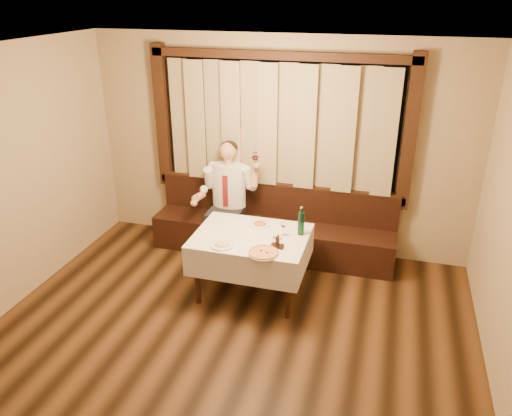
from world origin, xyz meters
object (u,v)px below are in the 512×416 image
(banquette, at_px, (273,231))
(pizza, at_px, (264,253))
(pasta_red, at_px, (260,223))
(dining_table, at_px, (251,243))
(seated_man, at_px, (227,191))
(pasta_cream, at_px, (222,243))
(cruet_caddy, at_px, (277,244))
(green_bottle, at_px, (301,223))

(banquette, bearing_deg, pizza, -80.05)
(pasta_red, bearing_deg, banquette, 92.38)
(dining_table, xyz_separation_m, pizza, (0.25, -0.38, 0.12))
(dining_table, height_order, seated_man, seated_man)
(dining_table, relative_size, pasta_cream, 4.87)
(dining_table, xyz_separation_m, pasta_red, (0.03, 0.27, 0.14))
(cruet_caddy, relative_size, seated_man, 0.09)
(pasta_red, bearing_deg, pasta_cream, -113.64)
(pasta_red, height_order, cruet_caddy, cruet_caddy)
(pizza, xyz_separation_m, cruet_caddy, (0.11, 0.17, 0.03))
(pizza, distance_m, cruet_caddy, 0.20)
(banquette, height_order, cruet_caddy, banquette)
(pasta_cream, bearing_deg, green_bottle, 33.14)
(dining_table, bearing_deg, seated_man, 122.57)
(pasta_red, xyz_separation_m, green_bottle, (0.50, -0.10, 0.11))
(pasta_cream, height_order, cruet_caddy, cruet_caddy)
(banquette, relative_size, green_bottle, 9.60)
(pizza, distance_m, pasta_red, 0.68)
(dining_table, relative_size, pasta_red, 5.39)
(cruet_caddy, bearing_deg, green_bottle, 73.04)
(pizza, height_order, seated_man, seated_man)
(pasta_red, bearing_deg, cruet_caddy, -55.94)
(cruet_caddy, distance_m, seated_man, 1.49)
(pasta_cream, bearing_deg, banquette, 80.40)
(banquette, relative_size, pizza, 9.64)
(pizza, height_order, green_bottle, green_bottle)
(dining_table, distance_m, seated_man, 1.13)
(banquette, relative_size, dining_table, 2.52)
(green_bottle, xyz_separation_m, cruet_caddy, (-0.18, -0.38, -0.09))
(dining_table, relative_size, pizza, 3.83)
(banquette, height_order, pasta_red, banquette)
(pizza, bearing_deg, cruet_caddy, 57.66)
(pizza, xyz_separation_m, green_bottle, (0.28, 0.55, 0.13))
(pizza, bearing_deg, pasta_cream, 173.70)
(pasta_red, distance_m, cruet_caddy, 0.58)
(green_bottle, xyz_separation_m, seated_man, (-1.13, 0.76, -0.04))
(pasta_red, bearing_deg, pizza, -71.62)
(banquette, height_order, pizza, banquette)
(pasta_red, bearing_deg, green_bottle, -11.19)
(green_bottle, relative_size, seated_man, 0.22)
(cruet_caddy, bearing_deg, pasta_cream, -160.54)
(pasta_cream, bearing_deg, cruet_caddy, 11.39)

